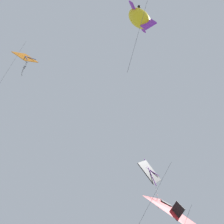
% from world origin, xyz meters
% --- Properties ---
extents(kite_delta_near_left, '(3.18, 3.38, 5.34)m').
position_xyz_m(kite_delta_near_left, '(2.77, -8.36, 27.82)').
color(kite_delta_near_left, red).
extents(kite_fish_near_right, '(2.32, 1.83, 6.45)m').
position_xyz_m(kite_fish_near_right, '(-6.05, -4.63, 32.87)').
color(kite_fish_near_right, yellow).
extents(kite_diamond_upper_right, '(3.00, 2.83, 7.19)m').
position_xyz_m(kite_diamond_upper_right, '(2.62, -7.16, 30.42)').
color(kite_diamond_upper_right, black).
extents(kite_diamond_low_drifter, '(2.63, 2.38, 10.52)m').
position_xyz_m(kite_diamond_low_drifter, '(2.29, 2.57, 41.12)').
color(kite_diamond_low_drifter, orange).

